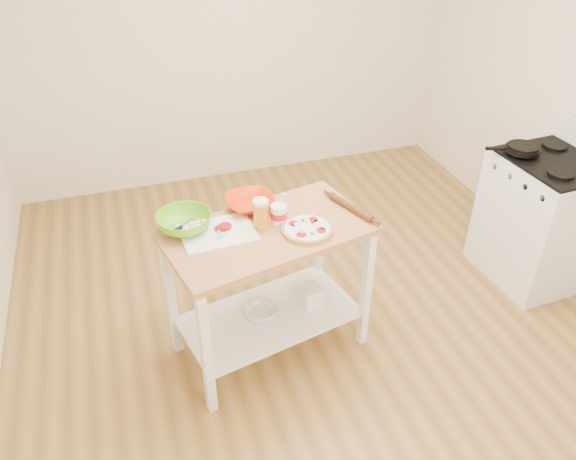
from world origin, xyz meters
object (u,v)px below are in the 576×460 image
(beer_pint, at_px, (261,214))
(shelf_bin, at_px, (310,295))
(green_bowl, at_px, (184,222))
(cutting_board, at_px, (217,232))
(gas_stove, at_px, (540,219))
(orange_bowl, at_px, (250,203))
(rolling_pin, at_px, (351,207))
(shelf_glass_bowl, at_px, (261,312))
(pizza, at_px, (307,229))
(yogurt_tub, at_px, (279,214))
(spatula, at_px, (221,231))
(knife, at_px, (181,227))
(skillet, at_px, (522,149))
(prep_island, at_px, (269,265))

(beer_pint, height_order, shelf_bin, beer_pint)
(shelf_bin, bearing_deg, green_bowl, 170.59)
(cutting_board, height_order, beer_pint, beer_pint)
(gas_stove, relative_size, cutting_board, 2.68)
(green_bowl, bearing_deg, orange_bowl, 14.87)
(rolling_pin, xyz_separation_m, shelf_glass_bowl, (-0.57, -0.03, -0.63))
(pizza, relative_size, yogurt_tub, 1.43)
(spatula, bearing_deg, knife, 95.01)
(rolling_pin, bearing_deg, skillet, 10.49)
(gas_stove, bearing_deg, rolling_pin, -179.68)
(yogurt_tub, bearing_deg, orange_bowl, 119.17)
(knife, height_order, rolling_pin, rolling_pin)
(beer_pint, height_order, shelf_glass_bowl, beer_pint)
(skillet, bearing_deg, prep_island, -151.00)
(shelf_bin, bearing_deg, beer_pint, 178.57)
(knife, relative_size, shelf_bin, 1.74)
(pizza, bearing_deg, shelf_glass_bowl, 159.78)
(yogurt_tub, bearing_deg, knife, 169.38)
(rolling_pin, bearing_deg, orange_bowl, 159.32)
(shelf_bin, bearing_deg, shelf_glass_bowl, -177.20)
(gas_stove, bearing_deg, green_bowl, 176.68)
(pizza, distance_m, knife, 0.70)
(skillet, relative_size, yogurt_tub, 1.75)
(cutting_board, height_order, shelf_bin, cutting_board)
(green_bowl, xyz_separation_m, shelf_glass_bowl, (0.38, -0.13, -0.66))
(prep_island, relative_size, knife, 5.53)
(cutting_board, xyz_separation_m, rolling_pin, (0.79, -0.01, 0.01))
(orange_bowl, distance_m, beer_pint, 0.22)
(shelf_bin, bearing_deg, knife, 170.60)
(gas_stove, bearing_deg, cutting_board, 178.94)
(knife, distance_m, beer_pint, 0.45)
(pizza, relative_size, rolling_pin, 0.83)
(yogurt_tub, bearing_deg, green_bowl, 169.32)
(orange_bowl, bearing_deg, spatula, -136.15)
(spatula, bearing_deg, prep_island, -65.05)
(knife, distance_m, yogurt_tub, 0.55)
(knife, bearing_deg, gas_stove, -35.66)
(skillet, distance_m, green_bowl, 2.32)
(pizza, xyz_separation_m, cutting_board, (-0.48, 0.14, -0.01))
(prep_island, relative_size, orange_bowl, 4.41)
(spatula, xyz_separation_m, orange_bowl, (0.22, 0.21, 0.02))
(yogurt_tub, relative_size, rolling_pin, 0.58)
(green_bowl, bearing_deg, pizza, -19.65)
(orange_bowl, xyz_separation_m, yogurt_tub, (0.11, -0.20, 0.02))
(skillet, bearing_deg, green_bowl, -156.19)
(shelf_glass_bowl, bearing_deg, gas_stove, 3.34)
(gas_stove, height_order, skillet, gas_stove)
(shelf_glass_bowl, bearing_deg, knife, 161.23)
(pizza, bearing_deg, shelf_bin, 57.34)
(pizza, relative_size, shelf_bin, 2.23)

